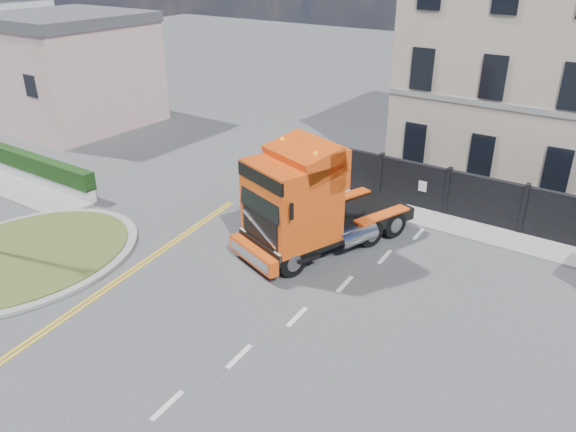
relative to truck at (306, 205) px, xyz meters
The scene contains 10 objects.
ground 3.79m from the truck, 105.87° to the right, with size 120.00×120.00×0.00m, color #424244.
traffic_island 10.20m from the truck, 141.89° to the right, with size 6.80×6.80×0.17m.
hedge_wall 14.06m from the truck, behind, with size 8.00×0.55×1.35m.
pavement_side 14.30m from the truck, 168.60° to the right, with size 8.50×1.80×0.10m, color gray.
seaside_bldg_pink 21.73m from the truck, 164.51° to the left, with size 8.00×8.00×6.00m, color #C89C9D.
seaside_bldg_cream 29.95m from the truck, 164.91° to the left, with size 9.00×8.00×5.00m, color silver.
hoarding_fence 8.13m from the truck, 45.78° to the left, with size 18.80×0.25×2.00m.
georgian_building 14.78m from the truck, 69.05° to the left, with size 12.30×10.30×12.80m.
pavement_far 7.28m from the truck, 43.89° to the left, with size 20.00×1.60×0.12m, color gray.
truck is the anchor object (origin of this frame).
Camera 1 is at (10.64, -11.99, 10.03)m, focal length 35.00 mm.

